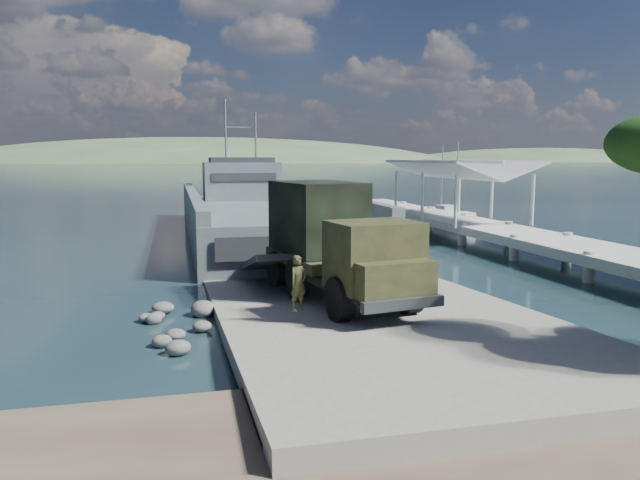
{
  "coord_description": "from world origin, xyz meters",
  "views": [
    {
      "loc": [
        -6.52,
        -19.21,
        5.49
      ],
      "look_at": [
        -0.23,
        6.0,
        2.0
      ],
      "focal_mm": 35.0,
      "sensor_mm": 36.0,
      "label": 1
    }
  ],
  "objects_px": {
    "sailboat_near": "(457,221)",
    "military_truck": "(334,241)",
    "landing_craft": "(259,223)",
    "soldier": "(298,296)",
    "pier": "(465,215)",
    "sailboat_far": "(442,213)"
  },
  "relations": [
    {
      "from": "sailboat_near",
      "to": "military_truck",
      "type": "bearing_deg",
      "value": -127.46
    },
    {
      "from": "landing_craft",
      "to": "soldier",
      "type": "distance_m",
      "value": 24.92
    },
    {
      "from": "military_truck",
      "to": "soldier",
      "type": "height_order",
      "value": "military_truck"
    },
    {
      "from": "pier",
      "to": "sailboat_far",
      "type": "height_order",
      "value": "sailboat_far"
    },
    {
      "from": "soldier",
      "to": "military_truck",
      "type": "bearing_deg",
      "value": 27.02
    },
    {
      "from": "landing_craft",
      "to": "sailboat_near",
      "type": "distance_m",
      "value": 16.46
    },
    {
      "from": "soldier",
      "to": "sailboat_near",
      "type": "distance_m",
      "value": 33.13
    },
    {
      "from": "military_truck",
      "to": "pier",
      "type": "bearing_deg",
      "value": 41.73
    },
    {
      "from": "military_truck",
      "to": "sailboat_far",
      "type": "height_order",
      "value": "sailboat_far"
    },
    {
      "from": "military_truck",
      "to": "soldier",
      "type": "xyz_separation_m",
      "value": [
        -1.98,
        -3.15,
        -1.18
      ]
    },
    {
      "from": "landing_craft",
      "to": "sailboat_far",
      "type": "relative_size",
      "value": 5.53
    },
    {
      "from": "sailboat_far",
      "to": "landing_craft",
      "type": "bearing_deg",
      "value": -158.21
    },
    {
      "from": "landing_craft",
      "to": "sailboat_far",
      "type": "bearing_deg",
      "value": 27.8
    },
    {
      "from": "landing_craft",
      "to": "military_truck",
      "type": "distance_m",
      "value": 21.71
    },
    {
      "from": "landing_craft",
      "to": "soldier",
      "type": "xyz_separation_m",
      "value": [
        -2.47,
        -24.8,
        0.43
      ]
    },
    {
      "from": "sailboat_near",
      "to": "sailboat_far",
      "type": "xyz_separation_m",
      "value": [
        1.84,
        6.69,
        -0.0
      ]
    },
    {
      "from": "military_truck",
      "to": "sailboat_near",
      "type": "xyz_separation_m",
      "value": [
        16.74,
        24.17,
        -2.15
      ]
    },
    {
      "from": "military_truck",
      "to": "sailboat_far",
      "type": "bearing_deg",
      "value": 49.79
    },
    {
      "from": "pier",
      "to": "landing_craft",
      "type": "distance_m",
      "value": 14.09
    },
    {
      "from": "landing_craft",
      "to": "sailboat_near",
      "type": "xyz_separation_m",
      "value": [
        16.25,
        2.52,
        -0.55
      ]
    },
    {
      "from": "landing_craft",
      "to": "sailboat_far",
      "type": "height_order",
      "value": "landing_craft"
    },
    {
      "from": "pier",
      "to": "soldier",
      "type": "bearing_deg",
      "value": -128.09
    }
  ]
}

